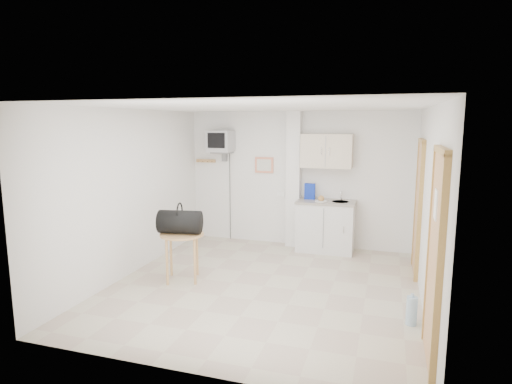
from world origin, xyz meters
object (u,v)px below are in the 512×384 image
(water_bottle, at_px, (412,311))
(duffel_bag, at_px, (180,222))
(crt_television, at_px, (221,142))
(round_table, at_px, (182,240))

(water_bottle, bearing_deg, duffel_bag, 171.16)
(water_bottle, bearing_deg, crt_television, 142.23)
(round_table, xyz_separation_m, water_bottle, (3.16, -0.50, -0.45))
(round_table, height_order, duffel_bag, duffel_bag)
(crt_television, height_order, round_table, crt_television)
(crt_television, relative_size, round_table, 3.04)
(crt_television, xyz_separation_m, duffel_bag, (0.22, -2.14, -1.06))
(crt_television, relative_size, duffel_bag, 3.27)
(crt_television, distance_m, water_bottle, 4.65)
(water_bottle, bearing_deg, round_table, 171.04)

